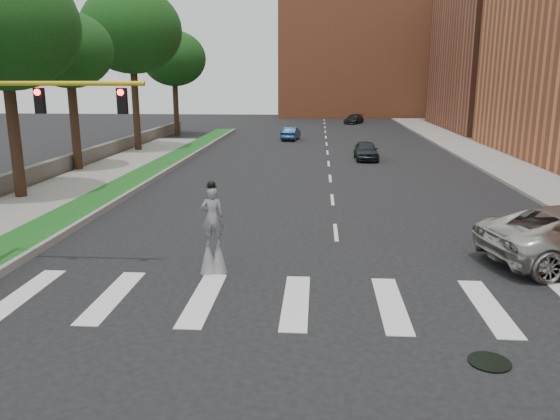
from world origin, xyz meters
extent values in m
plane|color=black|center=(0.00, 0.00, 0.00)|extent=(160.00, 160.00, 0.00)
cube|color=#164D19|center=(-11.50, 20.00, 0.12)|extent=(2.00, 60.00, 0.25)
cube|color=gray|center=(-10.45, 20.00, 0.14)|extent=(0.20, 60.00, 0.28)
cube|color=gray|center=(-14.50, 10.00, 0.09)|extent=(4.00, 60.00, 0.18)
cube|color=gray|center=(12.50, 25.00, 0.09)|extent=(5.00, 90.00, 0.18)
cube|color=#555149|center=(-17.00, 22.00, 0.55)|extent=(0.50, 56.00, 1.10)
cylinder|color=black|center=(3.00, -2.00, 0.02)|extent=(0.90, 0.90, 0.04)
cube|color=brown|center=(22.00, 54.00, 10.00)|extent=(16.00, 22.00, 20.00)
cube|color=#CA693F|center=(6.00, 78.00, 9.00)|extent=(26.00, 14.00, 18.00)
cylinder|color=gold|center=(-8.40, 3.00, 5.80)|extent=(5.20, 0.14, 0.14)
cube|color=black|center=(-9.00, 3.00, 5.30)|extent=(0.28, 0.18, 0.75)
cylinder|color=#FF0C0C|center=(-9.00, 2.90, 5.55)|extent=(0.18, 0.06, 0.18)
cube|color=black|center=(-6.50, 3.00, 5.30)|extent=(0.28, 0.18, 0.75)
cylinder|color=#FF0C0C|center=(-6.50, 2.90, 5.55)|extent=(0.18, 0.06, 0.18)
cylinder|color=black|center=(-3.80, 3.14, 0.44)|extent=(0.07, 0.07, 0.88)
cylinder|color=black|center=(-4.12, 3.09, 0.44)|extent=(0.07, 0.07, 0.88)
cone|color=slate|center=(-3.80, 3.14, 0.55)|extent=(0.52, 0.52, 1.10)
cone|color=slate|center=(-4.12, 3.09, 0.55)|extent=(0.52, 0.52, 1.10)
imported|color=slate|center=(-3.96, 3.12, 1.82)|extent=(0.75, 0.55, 1.87)
sphere|color=black|center=(-3.96, 3.12, 2.81)|extent=(0.26, 0.26, 0.26)
cylinder|color=black|center=(-3.96, 3.12, 2.76)|extent=(0.34, 0.34, 0.02)
cube|color=yellow|center=(-3.98, 3.25, 2.33)|extent=(0.22, 0.05, 0.10)
imported|color=black|center=(2.81, 28.13, 0.69)|extent=(1.73, 4.11, 1.39)
imported|color=navy|center=(-3.49, 41.22, 0.64)|extent=(1.85, 4.05, 1.29)
imported|color=black|center=(3.94, 61.82, 0.61)|extent=(3.27, 4.57, 1.23)
cylinder|color=black|center=(-15.63, 12.95, 3.29)|extent=(0.56, 0.56, 6.59)
ellipsoid|color=black|center=(-15.63, 12.95, 8.37)|extent=(7.14, 7.14, 6.07)
cylinder|color=black|center=(-16.39, 21.39, 3.14)|extent=(0.56, 0.56, 6.29)
ellipsoid|color=black|center=(-16.39, 21.39, 7.67)|extent=(5.52, 5.52, 4.69)
cylinder|color=black|center=(-15.69, 31.40, 3.84)|extent=(0.56, 0.56, 7.67)
ellipsoid|color=black|center=(-15.69, 31.40, 9.67)|extent=(7.97, 7.97, 6.78)
cylinder|color=black|center=(-15.67, 44.01, 3.14)|extent=(0.56, 0.56, 6.29)
ellipsoid|color=black|center=(-15.67, 44.01, 7.92)|extent=(6.54, 6.54, 5.56)
camera|label=1|loc=(-0.74, -12.90, 5.95)|focal=35.00mm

